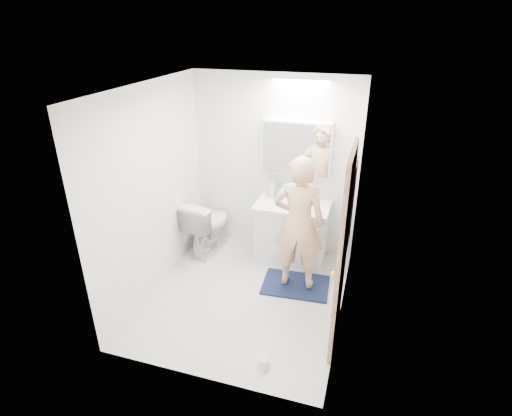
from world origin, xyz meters
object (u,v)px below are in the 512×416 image
at_px(toothbrush_cup, 310,198).
at_px(vanity_cabinet, 292,233).
at_px(toilet, 208,225).
at_px(soap_bottle_b, 279,190).
at_px(medicine_cabinet, 297,148).
at_px(soap_bottle_a, 272,188).
at_px(person, 299,224).
at_px(toilet_paper_roll, 264,362).

bearing_deg(toothbrush_cup, vanity_cabinet, -141.07).
distance_m(toilet, soap_bottle_b, 1.10).
xyz_separation_m(vanity_cabinet, toilet, (-1.15, -0.12, 0.01)).
xyz_separation_m(medicine_cabinet, toilet, (-1.13, -0.33, -1.10)).
bearing_deg(toilet, vanity_cabinet, -165.52).
bearing_deg(soap_bottle_a, soap_bottle_b, 17.05).
distance_m(person, toothbrush_cup, 0.75).
bearing_deg(toothbrush_cup, soap_bottle_a, -178.90).
height_order(soap_bottle_b, toilet_paper_roll, soap_bottle_b).
relative_size(person, soap_bottle_b, 8.51).
xyz_separation_m(soap_bottle_a, toothbrush_cup, (0.52, 0.01, -0.08)).
height_order(vanity_cabinet, toilet_paper_roll, vanity_cabinet).
relative_size(vanity_cabinet, toilet, 1.13).
distance_m(medicine_cabinet, person, 1.05).
relative_size(soap_bottle_b, toilet_paper_roll, 1.74).
bearing_deg(soap_bottle_b, toilet, -162.39).
bearing_deg(vanity_cabinet, medicine_cabinet, 96.55).
distance_m(toothbrush_cup, toilet_paper_roll, 2.24).
bearing_deg(toilet, soap_bottle_b, -153.61).
bearing_deg(soap_bottle_a, toothbrush_cup, 1.10).
distance_m(soap_bottle_a, soap_bottle_b, 0.11).
distance_m(person, soap_bottle_a, 0.91).
xyz_separation_m(soap_bottle_a, toilet_paper_roll, (0.50, -2.07, -0.90)).
height_order(soap_bottle_a, soap_bottle_b, soap_bottle_a).
relative_size(medicine_cabinet, person, 0.54).
bearing_deg(toothbrush_cup, soap_bottle_b, 177.29).
bearing_deg(medicine_cabinet, toilet_paper_roll, -84.65).
bearing_deg(toothbrush_cup, person, -90.05).
bearing_deg(vanity_cabinet, toothbrush_cup, 38.93).
xyz_separation_m(toilet, person, (1.35, -0.48, 0.46)).
relative_size(soap_bottle_a, toilet_paper_roll, 2.28).
bearing_deg(toilet, toothbrush_cup, -159.72).
bearing_deg(toilet_paper_roll, medicine_cabinet, 95.35).
distance_m(vanity_cabinet, toilet, 1.16).
height_order(soap_bottle_a, toilet_paper_roll, soap_bottle_a).
bearing_deg(toilet, medicine_cabinet, -155.16).
distance_m(toilet, soap_bottle_a, 1.03).
bearing_deg(vanity_cabinet, toilet_paper_roll, -84.78).
bearing_deg(toilet_paper_roll, soap_bottle_b, 100.75).
height_order(person, toilet_paper_roll, person).
height_order(toilet, soap_bottle_b, soap_bottle_b).
relative_size(medicine_cabinet, toilet, 1.11).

